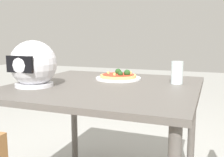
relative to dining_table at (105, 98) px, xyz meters
The scene contains 5 objects.
dining_table is the anchor object (origin of this frame).
pizza_plate 0.23m from the dining_table, 91.46° to the right, with size 0.30×0.30×0.01m, color white.
pizza 0.24m from the dining_table, 92.41° to the right, with size 0.24×0.24×0.05m.
motorcycle_helmet 0.45m from the dining_table, 29.34° to the left, with size 0.26×0.26×0.26m.
drinking_glass 0.45m from the dining_table, 155.50° to the right, with size 0.07×0.07×0.13m, color silver.
Camera 1 is at (-0.58, 1.40, 1.03)m, focal length 42.33 mm.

